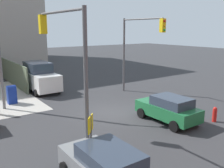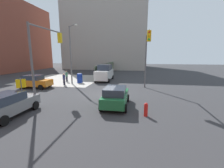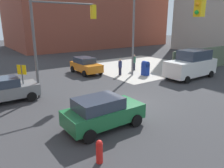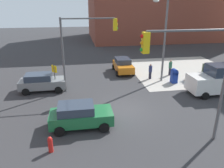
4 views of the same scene
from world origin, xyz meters
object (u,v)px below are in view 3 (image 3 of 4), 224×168
Objects in this scene: coupe_orange at (86,65)px; street_lamp_corner at (133,27)px; pedestrian_crossing at (134,62)px; fire_hydrant at (99,151)px; traffic_signal_nw_corner at (60,30)px; mailbox_blue at (145,68)px; coupe_green at (103,112)px; hatchback_gray at (4,90)px; smokestack at (151,14)px; pedestrian_waiting at (120,67)px; van_white_delivery at (191,64)px.

street_lamp_corner is at bearing -50.18° from coupe_orange.
fire_hydrant is at bearing -32.89° from pedestrian_crossing.
coupe_orange is at bearing 46.59° from traffic_signal_nw_corner.
coupe_green is (-9.53, -6.87, 0.08)m from mailbox_blue.
traffic_signal_nw_corner is at bearing -176.77° from mailbox_blue.
street_lamp_corner is 4.65× the size of pedestrian_crossing.
traffic_signal_nw_corner is at bearing -133.41° from coupe_orange.
street_lamp_corner is 2.07× the size of coupe_orange.
hatchback_gray is 9.48m from coupe_orange.
coupe_orange is (-30.07, -20.75, -6.22)m from smokestack.
pedestrian_waiting is (6.85, 2.00, -3.75)m from traffic_signal_nw_corner.
traffic_signal_nw_corner is 9.65m from mailbox_blue.
fire_hydrant is at bearing -25.55° from pedestrian_waiting.
traffic_signal_nw_corner is 7.65m from street_lamp_corner.
traffic_signal_nw_corner is 9.91m from fire_hydrant.
fire_hydrant is 0.17× the size of van_white_delivery.
street_lamp_corner is 1.96× the size of hatchback_gray.
smokestack is 3.46× the size of hatchback_gray.
fire_hydrant is (-2.35, -8.70, -4.11)m from traffic_signal_nw_corner.
van_white_delivery is at bearing -129.08° from smokestack.
coupe_orange is (-4.35, 4.25, 0.08)m from mailbox_blue.
mailbox_blue is 0.88× the size of pedestrian_waiting.
coupe_orange is at bearing -124.27° from pedestrian_waiting.
smokestack is 8.21× the size of pedestrian_crossing.
street_lamp_corner is 1.48× the size of van_white_delivery.
smokestack is 2.61× the size of van_white_delivery.
fire_hydrant is 14.12m from pedestrian_waiting.
mailbox_blue is 14.50m from fire_hydrant.
fire_hydrant is 15.09m from coupe_orange.
van_white_delivery is at bearing -48.71° from mailbox_blue.
mailbox_blue is at bearing -44.29° from coupe_orange.
fire_hydrant is at bearing -140.60° from mailbox_blue.
van_white_delivery is 6.03m from pedestrian_crossing.
coupe_orange is at bearing 65.02° from coupe_green.
coupe_orange is 3.62m from pedestrian_waiting.
coupe_green is at bearing -138.11° from street_lamp_corner.
van_white_delivery is at bearing -46.11° from coupe_orange.
traffic_signal_nw_corner is at bearing 166.96° from van_white_delivery.
fire_hydrant is at bearing -135.55° from street_lamp_corner.
hatchback_gray is 10.91m from pedestrian_waiting.
coupe_green is (-35.25, -31.87, -6.22)m from smokestack.
hatchback_gray is at bearing -67.07° from pedestrian_crossing.
coupe_orange is at bearing 26.92° from hatchback_gray.
pedestrian_waiting is at bearing 127.50° from street_lamp_corner.
street_lamp_corner is 5.59× the size of mailbox_blue.
hatchback_gray is (-12.81, -0.04, 0.08)m from mailbox_blue.
hatchback_gray is 0.76× the size of van_white_delivery.
van_white_delivery is (7.16, -7.45, 0.44)m from coupe_orange.
coupe_green is (-8.27, -7.41, -3.86)m from street_lamp_corner.
smokestack reaches higher than coupe_orange.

